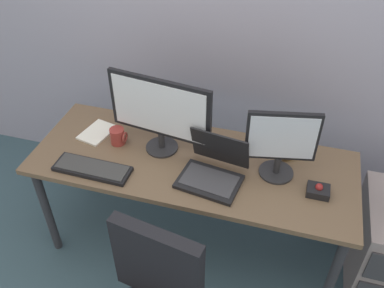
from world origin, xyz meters
The scene contains 10 objects.
ground_plane centered at (0.00, 0.00, 0.00)m, with size 8.00×8.00×0.00m, color #37505C.
desk centered at (0.00, 0.00, 0.63)m, with size 1.75×0.65×0.70m.
monitor_main centered at (-0.19, 0.06, 0.96)m, with size 0.57×0.18×0.44m.
monitor_side centered at (0.45, 0.03, 0.91)m, with size 0.35×0.18×0.38m.
keyboard centered at (-0.48, -0.21, 0.72)m, with size 0.41×0.14×0.03m.
laptop centered at (0.14, -0.09, 0.76)m, with size 0.35×0.32×0.23m.
trackball_mouse centered at (0.66, -0.06, 0.73)m, with size 0.11×0.09×0.07m.
coffee_mug centered at (-0.44, 0.03, 0.75)m, with size 0.09×0.08×0.10m.
paper_notepad centered at (-0.60, 0.08, 0.71)m, with size 0.15×0.21×0.01m, color white.
banana centered at (0.53, 0.19, 0.72)m, with size 0.19×0.04×0.04m, color yellow.
Camera 1 is at (0.46, -1.60, 2.20)m, focal length 38.83 mm.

